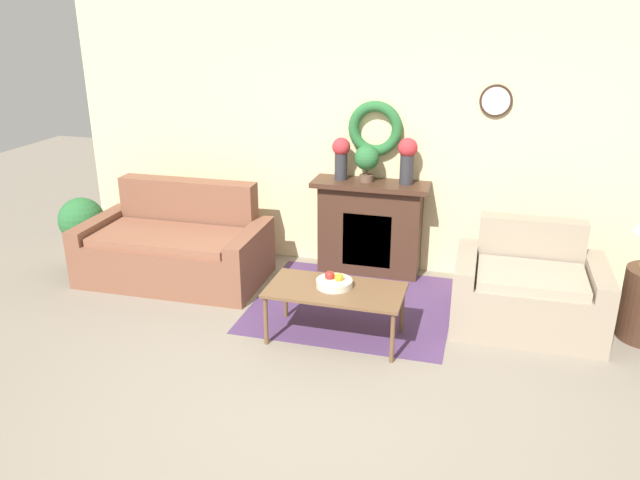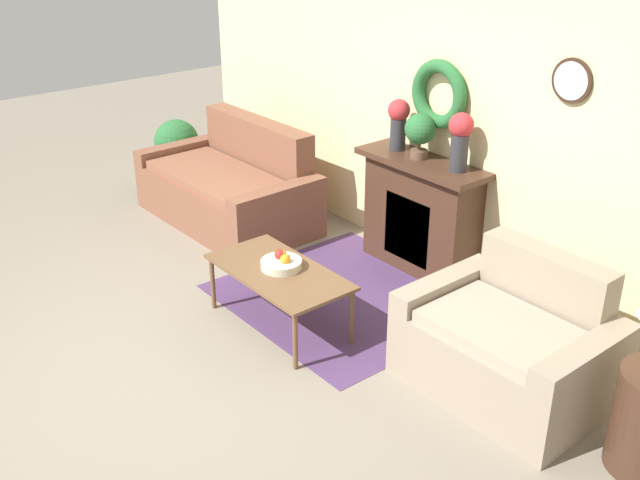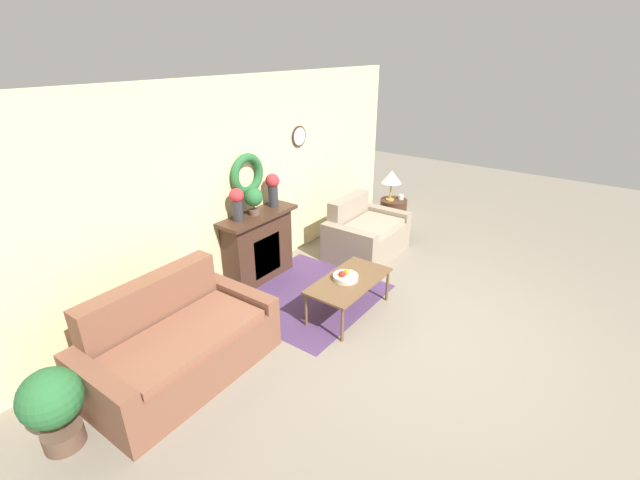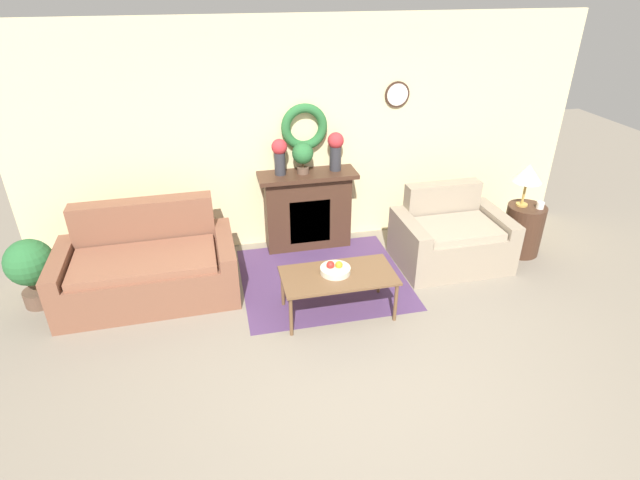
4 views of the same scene
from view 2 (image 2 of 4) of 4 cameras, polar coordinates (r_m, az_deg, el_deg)
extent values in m
plane|color=gray|center=(5.13, -12.97, -10.80)|extent=(16.00, 16.00, 0.00)
cube|color=#4C335B|center=(6.00, 2.03, -4.34)|extent=(1.83, 1.68, 0.01)
cube|color=beige|center=(6.11, 10.09, 9.57)|extent=(6.80, 0.06, 2.70)
cylinder|color=#382319|center=(5.36, 18.64, 11.43)|extent=(0.30, 0.02, 0.30)
cylinder|color=white|center=(5.35, 18.56, 11.42)|extent=(0.26, 0.01, 0.26)
torus|color=#286633|center=(6.06, 9.03, 10.92)|extent=(0.55, 0.11, 0.55)
cube|color=#42281C|center=(6.32, 7.71, 1.72)|extent=(1.04, 0.34, 0.93)
cube|color=black|center=(6.24, 6.66, 0.80)|extent=(0.50, 0.02, 0.56)
cube|color=orange|center=(6.26, 6.58, 0.20)|extent=(0.40, 0.01, 0.31)
cube|color=#42281C|center=(6.11, 7.74, 5.84)|extent=(1.18, 0.41, 0.05)
cube|color=brown|center=(7.27, -7.79, 2.90)|extent=(1.49, 0.81, 0.45)
cube|color=brown|center=(7.43, -4.68, 5.63)|extent=(1.48, 0.25, 0.95)
cube|color=brown|center=(7.96, -10.41, 5.27)|extent=(0.19, 1.00, 0.59)
cube|color=brown|center=(6.67, -3.18, 1.64)|extent=(0.19, 1.00, 0.59)
cube|color=brown|center=(7.17, -7.92, 4.85)|extent=(1.43, 0.74, 0.08)
cube|color=gray|center=(4.93, 13.20, -9.19)|extent=(0.92, 0.70, 0.47)
cube|color=gray|center=(5.14, 16.54, -5.33)|extent=(0.92, 0.20, 0.89)
cube|color=gray|center=(5.24, 9.31, -5.68)|extent=(0.18, 0.90, 0.61)
cube|color=gray|center=(4.73, 19.25, -10.69)|extent=(0.18, 0.90, 0.61)
cube|color=tan|center=(4.78, 13.53, -6.49)|extent=(0.88, 0.65, 0.08)
cube|color=brown|center=(5.43, -3.16, -2.44)|extent=(1.13, 0.58, 0.03)
cylinder|color=brown|center=(5.81, -8.18, -3.27)|extent=(0.04, 0.04, 0.43)
cylinder|color=brown|center=(5.05, -1.90, -7.74)|extent=(0.04, 0.04, 0.43)
cylinder|color=brown|center=(6.04, -4.10, -1.85)|extent=(0.04, 0.04, 0.43)
cylinder|color=brown|center=(5.32, 2.45, -5.87)|extent=(0.04, 0.04, 0.43)
cylinder|color=beige|center=(5.45, -2.97, -1.84)|extent=(0.30, 0.30, 0.06)
sphere|color=#B2231E|center=(5.47, -3.07, -1.12)|extent=(0.08, 0.08, 0.08)
sphere|color=orange|center=(5.40, -2.67, -1.48)|extent=(0.08, 0.08, 0.08)
sphere|color=orange|center=(5.47, -2.96, -1.12)|extent=(0.08, 0.08, 0.08)
cylinder|color=#2D2D33|center=(6.30, 5.95, 8.04)|extent=(0.13, 0.13, 0.27)
sphere|color=#B72D33|center=(6.24, 6.04, 9.81)|extent=(0.18, 0.18, 0.18)
cylinder|color=#2D2D33|center=(5.87, 10.54, 6.56)|extent=(0.14, 0.14, 0.29)
sphere|color=#B72D33|center=(5.80, 10.71, 8.59)|extent=(0.19, 0.19, 0.19)
cylinder|color=brown|center=(6.14, 7.53, 6.52)|extent=(0.14, 0.14, 0.07)
cylinder|color=#4C3823|center=(6.12, 7.57, 7.14)|extent=(0.02, 0.02, 0.07)
sphere|color=#286633|center=(6.07, 7.65, 8.40)|extent=(0.25, 0.25, 0.25)
cylinder|color=brown|center=(8.33, -10.63, 4.62)|extent=(0.32, 0.32, 0.17)
cylinder|color=#4C3823|center=(8.28, -10.72, 5.58)|extent=(0.05, 0.05, 0.13)
sphere|color=#286633|center=(8.20, -10.87, 7.35)|extent=(0.48, 0.48, 0.48)
camera|label=1|loc=(3.29, -70.16, 2.71)|focal=35.00mm
camera|label=3|loc=(7.74, -38.59, 20.56)|focal=24.00mm
camera|label=4|loc=(5.16, -56.03, 16.46)|focal=28.00mm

